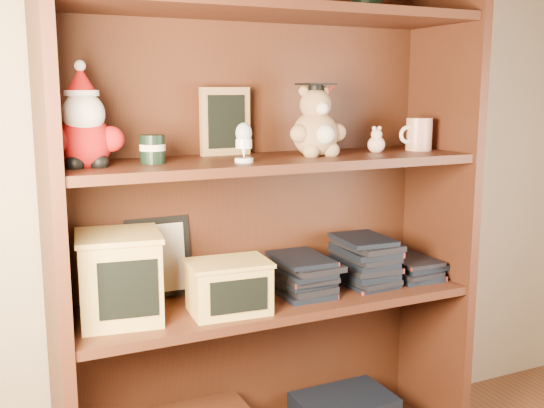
{
  "coord_description": "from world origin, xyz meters",
  "views": [
    {
      "loc": [
        -0.83,
        -0.27,
        1.13
      ],
      "look_at": [
        -0.09,
        1.3,
        0.82
      ],
      "focal_mm": 42.0,
      "sensor_mm": 36.0,
      "label": 1
    }
  ],
  "objects_px": {
    "bookcase": "(264,215)",
    "treats_box": "(120,276)",
    "grad_teddy_bear": "(316,128)",
    "teacher_mug": "(418,134)"
  },
  "relations": [
    {
      "from": "bookcase",
      "to": "treats_box",
      "type": "relative_size",
      "value": 6.78
    },
    {
      "from": "grad_teddy_bear",
      "to": "teacher_mug",
      "type": "distance_m",
      "value": 0.36
    },
    {
      "from": "treats_box",
      "to": "grad_teddy_bear",
      "type": "bearing_deg",
      "value": -0.54
    },
    {
      "from": "bookcase",
      "to": "teacher_mug",
      "type": "distance_m",
      "value": 0.55
    },
    {
      "from": "bookcase",
      "to": "treats_box",
      "type": "height_order",
      "value": "bookcase"
    },
    {
      "from": "teacher_mug",
      "to": "treats_box",
      "type": "bearing_deg",
      "value": -179.94
    },
    {
      "from": "bookcase",
      "to": "treats_box",
      "type": "distance_m",
      "value": 0.44
    },
    {
      "from": "bookcase",
      "to": "grad_teddy_bear",
      "type": "xyz_separation_m",
      "value": [
        0.14,
        -0.06,
        0.25
      ]
    },
    {
      "from": "bookcase",
      "to": "grad_teddy_bear",
      "type": "distance_m",
      "value": 0.29
    },
    {
      "from": "grad_teddy_bear",
      "to": "teacher_mug",
      "type": "bearing_deg",
      "value": 1.0
    }
  ]
}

